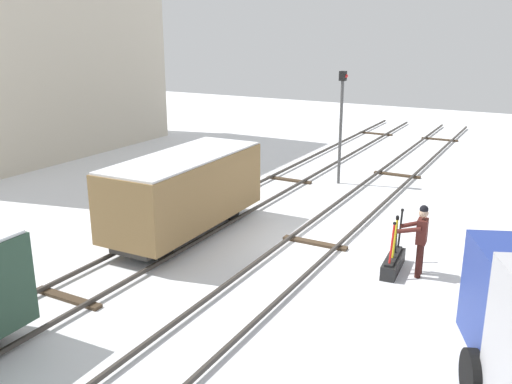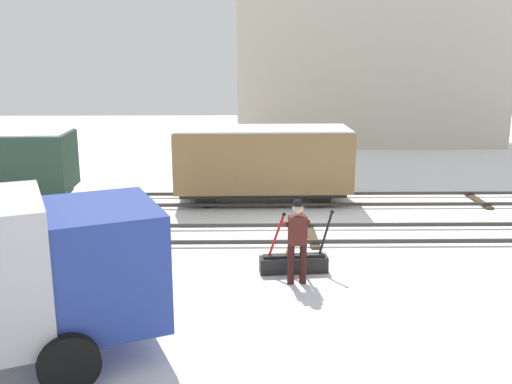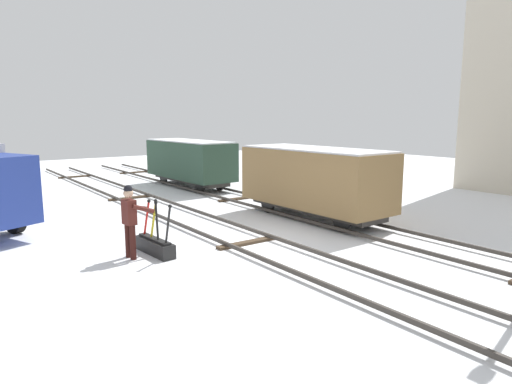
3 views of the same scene
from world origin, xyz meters
The scene contains 8 objects.
ground_plane centered at (0.00, 0.00, 0.00)m, with size 60.00×60.00×0.00m, color white.
track_main_line centered at (0.00, 0.00, 0.11)m, with size 44.00×1.94×0.18m.
track_siding_near centered at (0.00, 3.64, 0.11)m, with size 44.00×1.94×0.18m.
switch_lever_frame centered at (-0.67, -2.45, 0.25)m, with size 1.65×0.48×1.45m.
rail_worker centered at (-0.67, -3.07, 1.06)m, with size 0.58×0.72×1.85m.
signal_post centered at (6.50, 1.74, 2.66)m, with size 0.24×0.32×4.41m.
apartment_building centered at (4.64, 17.27, 6.59)m, with size 13.94×6.49×13.17m.
freight_car_far_end centered at (-1.22, 3.64, 1.41)m, with size 5.61×2.19×2.46m.
Camera 1 is at (-13.84, -5.69, 5.98)m, focal length 38.93 mm.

